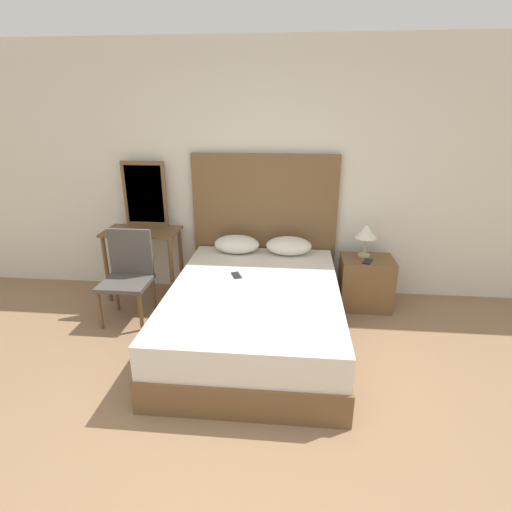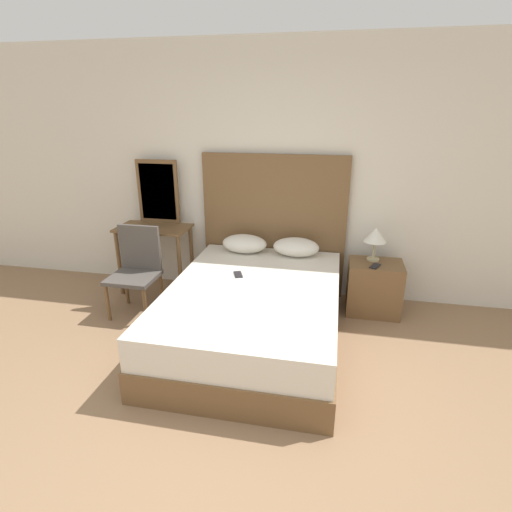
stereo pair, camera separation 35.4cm
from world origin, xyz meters
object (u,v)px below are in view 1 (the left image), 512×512
at_px(table_lamp, 366,232).
at_px(vanity_desk, 143,244).
at_px(bed, 255,314).
at_px(phone_on_bed, 236,275).
at_px(chair, 128,271).
at_px(nightstand, 365,283).
at_px(phone_on_nightstand, 368,261).

xyz_separation_m(table_lamp, vanity_desk, (-2.40, -0.03, -0.20)).
xyz_separation_m(bed, vanity_desk, (-1.32, 0.82, 0.34)).
distance_m(bed, phone_on_bed, 0.41).
relative_size(vanity_desk, chair, 0.90).
bearing_deg(bed, nightstand, 34.89).
distance_m(phone_on_bed, phone_on_nightstand, 1.36).
bearing_deg(phone_on_nightstand, bed, -148.24).
xyz_separation_m(nightstand, table_lamp, (-0.03, 0.08, 0.54)).
height_order(bed, nightstand, nightstand).
bearing_deg(table_lamp, chair, -167.71).
bearing_deg(phone_on_nightstand, chair, -171.96).
xyz_separation_m(bed, nightstand, (1.11, 0.77, 0.01)).
xyz_separation_m(phone_on_bed, phone_on_nightstand, (1.29, 0.45, 0.01)).
height_order(bed, phone_on_nightstand, phone_on_nightstand).
distance_m(bed, vanity_desk, 1.59).
height_order(nightstand, vanity_desk, vanity_desk).
bearing_deg(chair, table_lamp, 12.29).
bearing_deg(chair, phone_on_nightstand, 8.04).
xyz_separation_m(table_lamp, phone_on_nightstand, (0.01, -0.18, -0.26)).
bearing_deg(vanity_desk, phone_on_bed, -28.06).
height_order(phone_on_nightstand, chair, chair).
height_order(bed, phone_on_bed, phone_on_bed).
relative_size(bed, vanity_desk, 2.62).
xyz_separation_m(vanity_desk, chair, (0.02, -0.49, -0.11)).
xyz_separation_m(phone_on_bed, vanity_desk, (-1.12, 0.60, 0.07)).
relative_size(phone_on_bed, nightstand, 0.30).
bearing_deg(table_lamp, nightstand, -68.26).
relative_size(table_lamp, vanity_desk, 0.43).
xyz_separation_m(bed, phone_on_bed, (-0.20, 0.22, 0.28)).
distance_m(nightstand, phone_on_nightstand, 0.30).
relative_size(bed, phone_on_nightstand, 12.75).
bearing_deg(phone_on_bed, phone_on_nightstand, 19.29).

